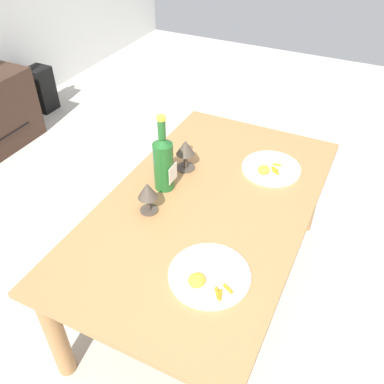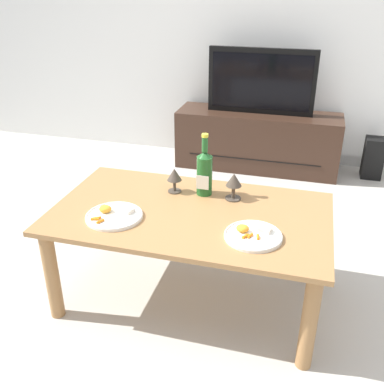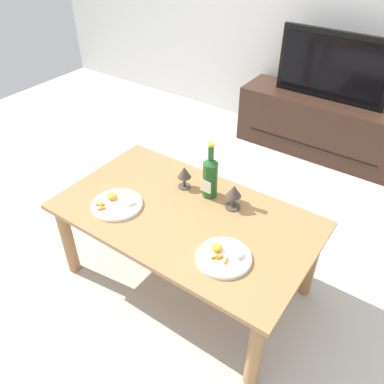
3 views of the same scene
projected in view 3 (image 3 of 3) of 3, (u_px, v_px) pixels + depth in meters
The scene contains 9 objects.
ground_plane at pixel (186, 279), 2.37m from camera, with size 6.40×6.40×0.00m, color #B7B2A8.
dining_table at pixel (185, 225), 2.10m from camera, with size 1.35×0.78×0.52m.
tv_stand at pixel (320, 126), 3.38m from camera, with size 1.39×0.41×0.50m.
tv_screen at pixel (333, 67), 3.07m from camera, with size 0.88×0.05×0.53m.
wine_bottle at pixel (210, 176), 2.10m from camera, with size 0.08×0.08×0.33m.
goblet_left at pixel (184, 173), 2.18m from camera, with size 0.08×0.08×0.13m.
goblet_right at pixel (234, 193), 2.03m from camera, with size 0.08×0.08×0.14m.
dinner_plate_left at pixel (117, 204), 2.10m from camera, with size 0.27×0.27×0.05m.
dinner_plate_right at pixel (224, 257), 1.79m from camera, with size 0.26×0.26×0.04m.
Camera 3 is at (0.93, -1.26, 1.85)m, focal length 36.91 mm.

